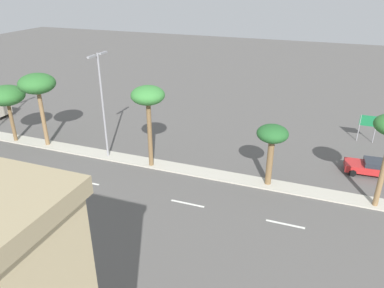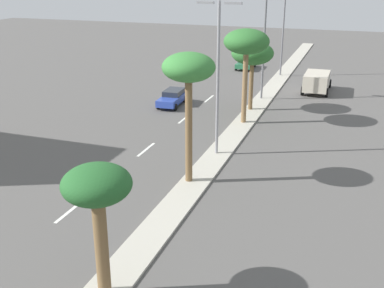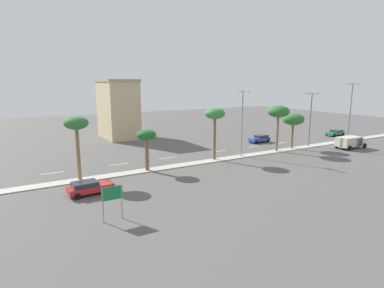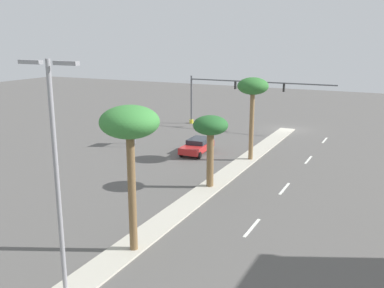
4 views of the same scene
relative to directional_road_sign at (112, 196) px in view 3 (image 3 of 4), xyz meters
name	(u,v)px [view 3 (image 3 of 4)]	position (x,y,z in m)	size (l,w,h in m)	color
ground_plane	(227,159)	(-12.80, 21.46, -2.18)	(160.00, 160.00, 0.00)	#565451
median_curb	(277,151)	(-12.80, 31.98, -2.12)	(1.80, 94.66, 0.12)	#B7B2A3
lane_stripe_mid	(53,173)	(-17.92, -2.60, -2.17)	(0.20, 2.80, 0.01)	silver
lane_stripe_leading	(119,164)	(-17.92, 6.17, -2.17)	(0.20, 2.80, 0.01)	silver
lane_stripe_inboard	(167,158)	(-17.92, 13.82, -2.17)	(0.20, 2.80, 0.01)	silver
lane_stripe_front	(219,151)	(-17.92, 23.45, -2.17)	(0.20, 2.80, 0.01)	silver
lane_stripe_far	(254,146)	(-17.92, 31.30, -2.17)	(0.20, 2.80, 0.01)	silver
lane_stripe_trailing	(282,143)	(-17.92, 38.40, -2.17)	(0.20, 2.80, 0.01)	silver
directional_road_sign	(112,196)	(0.00, 0.00, 0.00)	(0.10, 1.78, 3.00)	gray
commercial_building	(118,109)	(-39.97, 13.16, 3.88)	(11.21, 6.39, 12.08)	#C6B284
palm_tree_inboard	(76,126)	(-13.12, -0.12, 4.38)	(2.78, 2.78, 7.50)	olive
palm_tree_outboard	(146,137)	(-12.76, 8.35, 2.35)	(2.60, 2.60, 5.40)	brown
palm_tree_far	(215,115)	(-13.19, 19.33, 4.57)	(3.01, 3.01, 7.71)	brown
palm_tree_center	(278,112)	(-12.82, 31.77, 4.45)	(3.63, 3.63, 7.64)	olive
palm_tree_rear	(293,120)	(-13.16, 35.76, 2.97)	(3.72, 3.72, 6.11)	brown
street_lamp_trailing	(242,118)	(-12.92, 24.25, 3.87)	(2.90, 0.24, 10.16)	gray
street_lamp_leading	(311,115)	(-12.99, 39.94, 3.58)	(2.90, 0.24, 9.59)	slate
street_lamp_far	(351,108)	(-13.04, 51.58, 4.42)	(2.90, 0.24, 11.22)	slate
sedan_red_rear	(89,187)	(-7.61, -0.25, -1.42)	(2.29, 4.66, 1.39)	red
sedan_green_inboard	(335,133)	(-18.01, 54.60, -1.47)	(2.12, 4.31, 1.27)	#287047
sedan_blue_far	(260,139)	(-20.48, 35.00, -1.42)	(2.07, 4.48, 1.42)	#2D47AD
box_truck	(350,142)	(-8.15, 44.86, -0.97)	(2.66, 5.59, 2.09)	silver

